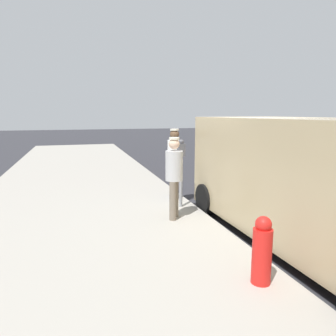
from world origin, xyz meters
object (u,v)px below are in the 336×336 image
at_px(parked_van, 309,178).
at_px(fire_hydrant, 262,251).
at_px(pedestrian_in_white, 174,159).
at_px(pedestrian_in_gray, 174,173).
at_px(parking_meter_near, 181,161).

bearing_deg(parked_van, fire_hydrant, 35.46).
height_order(pedestrian_in_white, fire_hydrant, pedestrian_in_white).
xyz_separation_m(pedestrian_in_gray, parked_van, (-1.89, 1.51, 0.08)).
bearing_deg(parked_van, pedestrian_in_white, -64.61).
bearing_deg(fire_hydrant, pedestrian_in_white, -92.61).
bearing_deg(parked_van, pedestrian_in_gray, -38.57).
bearing_deg(pedestrian_in_gray, pedestrian_in_white, -107.97).
relative_size(pedestrian_in_white, pedestrian_in_gray, 1.06).
bearing_deg(parking_meter_near, parked_van, 123.98).
height_order(parked_van, fire_hydrant, parked_van).
xyz_separation_m(parking_meter_near, pedestrian_in_white, (-0.09, -0.75, -0.05)).
distance_m(pedestrian_in_white, parked_van, 3.29).
bearing_deg(pedestrian_in_gray, parking_meter_near, -118.46).
height_order(parking_meter_near, pedestrian_in_white, pedestrian_in_white).
distance_m(pedestrian_in_gray, fire_hydrant, 2.71).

